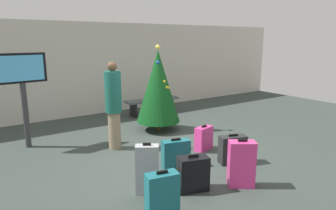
# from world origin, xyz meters

# --- Properties ---
(ground_plane) EXTENTS (16.00, 16.00, 0.00)m
(ground_plane) POSITION_xyz_m (0.00, 0.00, 0.00)
(ground_plane) COLOR #38423D
(back_wall) EXTENTS (16.00, 0.20, 2.85)m
(back_wall) POSITION_xyz_m (0.00, 4.42, 1.42)
(back_wall) COLOR beige
(back_wall) RESTS_ON ground_plane
(holiday_tree) EXTENTS (1.11, 1.11, 2.20)m
(holiday_tree) POSITION_xyz_m (0.78, 1.73, 1.16)
(holiday_tree) COLOR #4C3319
(holiday_tree) RESTS_ON ground_plane
(flight_info_kiosk) EXTENTS (1.02, 0.23, 2.05)m
(flight_info_kiosk) POSITION_xyz_m (-2.28, 2.26, 1.46)
(flight_info_kiosk) COLOR #333338
(flight_info_kiosk) RESTS_ON ground_plane
(waiting_bench) EXTENTS (1.79, 0.44, 0.48)m
(waiting_bench) POSITION_xyz_m (1.57, 3.35, 0.37)
(waiting_bench) COLOR #4C5159
(waiting_bench) RESTS_ON ground_plane
(traveller_0) EXTENTS (0.36, 0.36, 1.88)m
(traveller_0) POSITION_xyz_m (-0.74, 1.11, 0.99)
(traveller_0) COLOR gray
(traveller_0) RESTS_ON ground_plane
(suitcase_0) EXTENTS (0.56, 0.38, 0.58)m
(suitcase_0) POSITION_xyz_m (0.79, -0.89, 0.27)
(suitcase_0) COLOR #232326
(suitcase_0) RESTS_ON ground_plane
(suitcase_1) EXTENTS (0.52, 0.39, 0.59)m
(suitcase_1) POSITION_xyz_m (-0.50, -1.30, 0.27)
(suitcase_1) COLOR black
(suitcase_1) RESTS_ON ground_plane
(suitcase_2) EXTENTS (0.47, 0.42, 0.79)m
(suitcase_2) POSITION_xyz_m (0.22, -1.62, 0.38)
(suitcase_2) COLOR #E5388C
(suitcase_2) RESTS_ON ground_plane
(suitcase_3) EXTENTS (0.55, 0.33, 0.55)m
(suitcase_3) POSITION_xyz_m (-0.20, -0.42, 0.25)
(suitcase_3) COLOR #19606B
(suitcase_3) RESTS_ON ground_plane
(suitcase_4) EXTENTS (0.46, 0.28, 0.68)m
(suitcase_4) POSITION_xyz_m (-1.33, -1.68, 0.32)
(suitcase_4) COLOR #19606B
(suitcase_4) RESTS_ON ground_plane
(suitcase_5) EXTENTS (0.39, 0.34, 0.81)m
(suitcase_5) POSITION_xyz_m (-1.14, -0.98, 0.39)
(suitcase_5) COLOR #9EA0A5
(suitcase_5) RESTS_ON ground_plane
(suitcase_6) EXTENTS (0.45, 0.29, 0.55)m
(suitcase_6) POSITION_xyz_m (0.79, -0.05, 0.26)
(suitcase_6) COLOR #E5388C
(suitcase_6) RESTS_ON ground_plane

